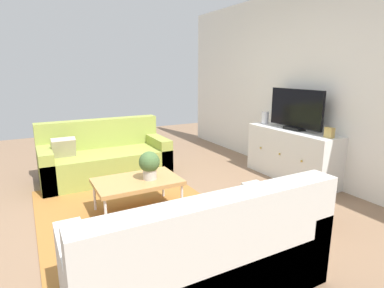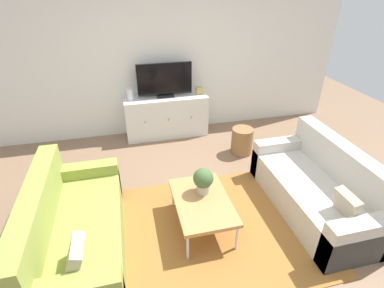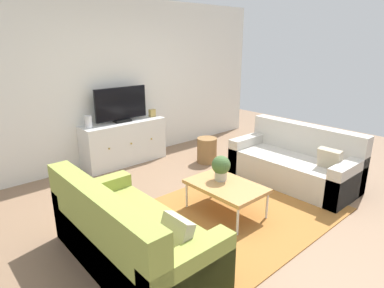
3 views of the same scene
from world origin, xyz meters
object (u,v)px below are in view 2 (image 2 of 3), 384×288
(potted_plant, at_px, (203,180))
(wicker_basket, at_px, (242,141))
(tv_console, at_px, (167,116))
(flat_screen_tv, at_px, (165,80))
(couch_left_side, at_px, (71,233))
(couch_right_side, at_px, (321,190))
(coffee_table, at_px, (202,202))
(mantel_clock, at_px, (199,90))
(glass_vase, at_px, (130,94))

(potted_plant, xyz_separation_m, wicker_basket, (1.02, 1.28, -0.34))
(tv_console, relative_size, flat_screen_tv, 1.55)
(couch_left_side, xyz_separation_m, couch_right_side, (2.88, 0.00, 0.00))
(flat_screen_tv, bearing_deg, couch_left_side, -119.92)
(potted_plant, bearing_deg, tv_console, 91.45)
(wicker_basket, bearing_deg, potted_plant, -128.44)
(couch_right_side, bearing_deg, coffee_table, 178.39)
(mantel_clock, bearing_deg, wicker_basket, -62.55)
(coffee_table, height_order, flat_screen_tv, flat_screen_tv)
(couch_left_side, height_order, potted_plant, couch_left_side)
(couch_right_side, height_order, potted_plant, couch_right_side)
(couch_right_side, distance_m, mantel_clock, 2.59)
(glass_vase, bearing_deg, mantel_clock, 0.00)
(couch_left_side, distance_m, couch_right_side, 2.88)
(tv_console, bearing_deg, flat_screen_tv, 90.00)
(mantel_clock, bearing_deg, coffee_table, -104.00)
(couch_right_side, distance_m, coffee_table, 1.49)
(couch_left_side, relative_size, wicker_basket, 4.10)
(potted_plant, xyz_separation_m, flat_screen_tv, (-0.06, 2.22, 0.46))
(tv_console, distance_m, flat_screen_tv, 0.65)
(couch_left_side, distance_m, wicker_basket, 2.85)
(couch_left_side, relative_size, mantel_clock, 13.66)
(glass_vase, height_order, mantel_clock, glass_vase)
(couch_left_side, bearing_deg, glass_vase, 71.77)
(couch_left_side, height_order, flat_screen_tv, flat_screen_tv)
(flat_screen_tv, bearing_deg, tv_console, -90.00)
(couch_left_side, distance_m, glass_vase, 2.56)
(couch_right_side, height_order, mantel_clock, mantel_clock)
(glass_vase, distance_m, wicker_basket, 2.00)
(couch_right_side, relative_size, tv_console, 1.24)
(tv_console, xyz_separation_m, mantel_clock, (0.60, 0.00, 0.43))
(couch_right_side, relative_size, wicker_basket, 4.10)
(glass_vase, xyz_separation_m, mantel_clock, (1.19, 0.00, -0.03))
(flat_screen_tv, xyz_separation_m, mantel_clock, (0.60, -0.02, -0.22))
(couch_right_side, height_order, coffee_table, couch_right_side)
(couch_right_side, distance_m, wicker_basket, 1.52)
(glass_vase, bearing_deg, wicker_basket, -28.84)
(flat_screen_tv, bearing_deg, glass_vase, -178.08)
(coffee_table, relative_size, wicker_basket, 2.11)
(couch_right_side, xyz_separation_m, wicker_basket, (-0.42, 1.46, -0.06))
(tv_console, xyz_separation_m, flat_screen_tv, (0.00, 0.02, 0.65))
(flat_screen_tv, bearing_deg, wicker_basket, -41.19)
(coffee_table, bearing_deg, couch_right_side, -1.61)
(mantel_clock, bearing_deg, couch_right_side, -69.22)
(mantel_clock, distance_m, wicker_basket, 1.18)
(flat_screen_tv, bearing_deg, potted_plant, -88.56)
(tv_console, xyz_separation_m, wicker_basket, (1.07, -0.92, -0.15))
(potted_plant, height_order, flat_screen_tv, flat_screen_tv)
(coffee_table, xyz_separation_m, glass_vase, (-0.61, 2.33, 0.47))
(potted_plant, distance_m, glass_vase, 2.31)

